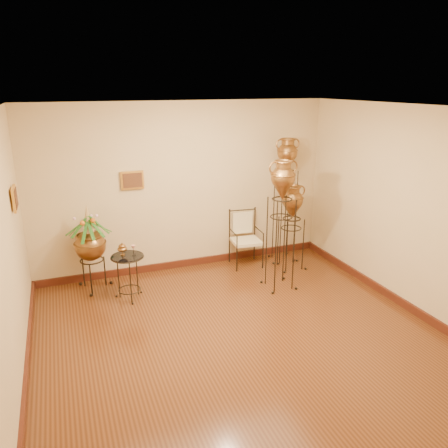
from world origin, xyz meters
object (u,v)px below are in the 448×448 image
object	(u,v)px
amphora_tall	(285,199)
armchair	(246,239)
side_table	(129,276)
planter_urn	(90,242)
amphora_mid	(281,225)

from	to	relation	value
amphora_tall	armchair	bearing A→B (deg)	180.00
amphora_tall	side_table	distance (m)	2.99
planter_urn	armchair	distance (m)	2.59
planter_urn	armchair	world-z (taller)	planter_urn
amphora_tall	amphora_mid	bearing A→B (deg)	-121.57
amphora_tall	side_table	world-z (taller)	amphora_tall
amphora_tall	armchair	size ratio (longest dim) A/B	2.28
amphora_mid	planter_urn	distance (m)	2.90
amphora_tall	side_table	bearing A→B (deg)	-169.51
amphora_tall	amphora_mid	world-z (taller)	amphora_tall
amphora_mid	amphora_tall	bearing A→B (deg)	58.43
amphora_tall	side_table	size ratio (longest dim) A/B	2.56
amphora_mid	planter_urn	bearing A→B (deg)	160.49
amphora_tall	side_table	xyz separation A→B (m)	(-2.85, -0.53, -0.77)
planter_urn	armchair	bearing A→B (deg)	0.00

